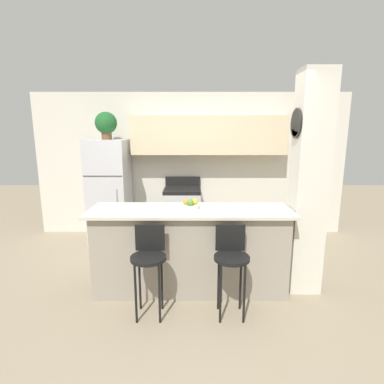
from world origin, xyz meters
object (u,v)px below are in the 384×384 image
object	(u,v)px
stove_range	(184,213)
bar_stool_right	(233,258)
bar_stool_left	(150,258)
refrigerator	(111,191)
potted_plant_on_fridge	(108,124)
trash_bin	(142,234)
fruit_bowl	(192,205)

from	to	relation	value
stove_range	bar_stool_right	bearing A→B (deg)	-75.83
stove_range	bar_stool_left	bearing A→B (deg)	-96.83
refrigerator	potted_plant_on_fridge	xyz separation A→B (m)	(-0.00, 0.00, 1.13)
bar_stool_left	trash_bin	world-z (taller)	bar_stool_left
refrigerator	fruit_bowl	world-z (taller)	refrigerator
bar_stool_left	potted_plant_on_fridge	world-z (taller)	potted_plant_on_fridge
bar_stool_right	potted_plant_on_fridge	world-z (taller)	potted_plant_on_fridge
refrigerator	trash_bin	size ratio (longest dim) A/B	4.59
fruit_bowl	bar_stool_right	bearing A→B (deg)	-51.50
bar_stool_right	trash_bin	distance (m)	2.36
refrigerator	stove_range	size ratio (longest dim) A/B	1.63
bar_stool_left	potted_plant_on_fridge	xyz separation A→B (m)	(-0.98, 2.20, 1.38)
refrigerator	trash_bin	xyz separation A→B (m)	(0.54, -0.26, -0.68)
trash_bin	refrigerator	bearing A→B (deg)	154.74
stove_range	potted_plant_on_fridge	xyz separation A→B (m)	(-1.25, -0.05, 1.54)
fruit_bowl	stove_range	bearing A→B (deg)	95.02
refrigerator	trash_bin	world-z (taller)	refrigerator
bar_stool_left	bar_stool_right	distance (m)	0.84
bar_stool_right	potted_plant_on_fridge	xyz separation A→B (m)	(-1.81, 2.20, 1.38)
bar_stool_right	bar_stool_left	bearing A→B (deg)	180.00
bar_stool_left	trash_bin	distance (m)	2.04
bar_stool_right	potted_plant_on_fridge	bearing A→B (deg)	129.54
bar_stool_right	trash_bin	world-z (taller)	bar_stool_right
stove_range	trash_bin	size ratio (longest dim) A/B	2.82
stove_range	potted_plant_on_fridge	distance (m)	1.98
refrigerator	stove_range	bearing A→B (deg)	2.49
bar_stool_left	fruit_bowl	distance (m)	0.80
bar_stool_left	bar_stool_right	size ratio (longest dim) A/B	1.00
trash_bin	bar_stool_left	bearing A→B (deg)	-77.41
stove_range	potted_plant_on_fridge	bearing A→B (deg)	-177.52
stove_range	trash_bin	distance (m)	0.82
refrigerator	fruit_bowl	xyz separation A→B (m)	(1.40, -1.67, 0.18)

